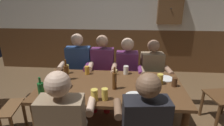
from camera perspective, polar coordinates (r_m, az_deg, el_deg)
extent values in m
cube|color=brown|center=(4.66, 2.16, 4.17)|extent=(6.41, 0.12, 1.07)
cube|color=brown|center=(2.39, -0.42, -7.48)|extent=(1.89, 0.99, 0.04)
cylinder|color=brown|center=(2.48, -22.85, -18.11)|extent=(0.08, 0.08, 0.69)
cylinder|color=brown|center=(3.10, -16.03, -8.99)|extent=(0.08, 0.08, 0.69)
cylinder|color=brown|center=(3.00, 17.34, -10.25)|extent=(0.08, 0.08, 0.69)
cube|color=#2D4C84|center=(3.20, -10.59, 0.17)|extent=(0.43, 0.24, 0.55)
sphere|color=beige|center=(3.09, -11.08, 7.33)|extent=(0.20, 0.20, 0.20)
cylinder|color=black|center=(3.16, -8.68, -5.07)|extent=(0.16, 0.38, 0.13)
cylinder|color=black|center=(3.20, -12.75, -5.00)|extent=(0.16, 0.38, 0.13)
cylinder|color=black|center=(3.12, -8.92, -11.02)|extent=(0.10, 0.10, 0.42)
cylinder|color=black|center=(3.16, -13.10, -10.86)|extent=(0.10, 0.10, 0.42)
cylinder|color=beige|center=(2.93, -6.87, -0.94)|extent=(0.10, 0.29, 0.08)
cylinder|color=beige|center=(3.03, -15.88, -0.91)|extent=(0.10, 0.29, 0.08)
cube|color=#6B2D66|center=(3.12, -3.03, -0.17)|extent=(0.39, 0.20, 0.54)
sphere|color=tan|center=(3.01, -3.17, 7.01)|extent=(0.20, 0.20, 0.20)
cylinder|color=#AD1919|center=(3.06, -1.36, -5.68)|extent=(0.13, 0.43, 0.13)
cylinder|color=#AD1919|center=(3.09, -5.29, -5.52)|extent=(0.13, 0.43, 0.13)
cylinder|color=#AD1919|center=(3.01, -1.74, -12.07)|extent=(0.10, 0.10, 0.42)
cylinder|color=#AD1919|center=(3.03, -5.80, -11.85)|extent=(0.10, 0.10, 0.42)
cylinder|color=tan|center=(2.87, 0.76, -1.45)|extent=(0.08, 0.28, 0.08)
cylinder|color=#6B2D66|center=(2.93, -7.96, -1.18)|extent=(0.08, 0.28, 0.08)
cube|color=#6B2D66|center=(3.11, 4.78, -0.86)|extent=(0.37, 0.24, 0.49)
sphere|color=beige|center=(2.99, 4.99, 5.95)|extent=(0.22, 0.22, 0.22)
cylinder|color=#B78493|center=(3.06, 6.56, -5.85)|extent=(0.13, 0.43, 0.13)
cylinder|color=#B78493|center=(3.05, 2.80, -5.77)|extent=(0.13, 0.43, 0.13)
cylinder|color=#B78493|center=(3.00, 6.50, -12.28)|extent=(0.10, 0.10, 0.42)
cylinder|color=#B78493|center=(3.00, 2.60, -12.20)|extent=(0.10, 0.10, 0.42)
cylinder|color=#6B2D66|center=(2.87, 9.06, -2.37)|extent=(0.08, 0.28, 0.08)
cylinder|color=beige|center=(2.86, 0.58, -2.17)|extent=(0.08, 0.28, 0.08)
cube|color=#997F60|center=(3.14, 12.57, -1.12)|extent=(0.39, 0.26, 0.48)
sphere|color=#9E755B|center=(3.03, 13.09, 5.39)|extent=(0.20, 0.20, 0.20)
cylinder|color=#33724C|center=(3.14, 14.61, -5.72)|extent=(0.17, 0.39, 0.13)
cylinder|color=#33724C|center=(3.09, 10.96, -5.83)|extent=(0.17, 0.39, 0.13)
cylinder|color=#33724C|center=(3.11, 15.07, -11.69)|extent=(0.10, 0.10, 0.42)
cylinder|color=#33724C|center=(3.06, 11.33, -11.91)|extent=(0.10, 0.10, 0.42)
cylinder|color=#9E755B|center=(2.97, 17.73, -2.41)|extent=(0.11, 0.29, 0.08)
cylinder|color=#997F60|center=(2.86, 9.55, -2.55)|extent=(0.11, 0.29, 0.08)
cube|color=#997F60|center=(1.80, -15.59, -18.07)|extent=(0.42, 0.24, 0.52)
sphere|color=beige|center=(1.58, -16.95, -6.40)|extent=(0.23, 0.23, 0.23)
cylinder|color=beige|center=(2.04, -20.28, -12.63)|extent=(0.10, 0.28, 0.08)
cylinder|color=beige|center=(1.93, -6.78, -13.43)|extent=(0.10, 0.28, 0.08)
sphere|color=brown|center=(1.48, 11.56, -7.00)|extent=(0.21, 0.21, 0.21)
cylinder|color=brown|center=(1.85, 1.88, -14.34)|extent=(0.11, 0.29, 0.08)
cylinder|color=brown|center=(1.93, 16.00, -13.61)|extent=(0.11, 0.29, 0.08)
cube|color=brown|center=(2.82, -31.87, -12.09)|extent=(0.51, 0.51, 0.02)
cylinder|color=brown|center=(3.00, -26.14, -14.19)|extent=(0.04, 0.04, 0.44)
cube|color=brown|center=(3.14, 32.16, -8.97)|extent=(0.51, 0.51, 0.02)
cylinder|color=brown|center=(3.01, 30.58, -14.95)|extent=(0.04, 0.04, 0.44)
cylinder|color=brown|center=(3.27, 26.72, -11.43)|extent=(0.04, 0.04, 0.44)
cylinder|color=brown|center=(3.48, 32.10, -10.49)|extent=(0.04, 0.04, 0.44)
cylinder|color=#F9E08C|center=(2.67, 1.30, -2.96)|extent=(0.04, 0.04, 0.08)
cube|color=#B2B7BC|center=(2.40, -14.78, -6.90)|extent=(0.14, 0.10, 0.05)
cylinder|color=white|center=(2.13, 7.22, -10.50)|extent=(0.23, 0.23, 0.01)
cylinder|color=white|center=(2.65, 16.65, -4.80)|extent=(0.23, 0.23, 0.01)
cylinder|color=#195923|center=(2.28, -21.72, -7.68)|extent=(0.07, 0.07, 0.15)
cylinder|color=#195923|center=(2.24, -22.08, -5.13)|extent=(0.03, 0.03, 0.07)
cylinder|color=#593314|center=(2.57, -14.37, -2.99)|extent=(0.06, 0.06, 0.21)
cylinder|color=#593314|center=(2.52, -14.65, 0.09)|extent=(0.03, 0.03, 0.09)
cylinder|color=#593314|center=(2.23, 0.80, -5.77)|extent=(0.06, 0.06, 0.22)
cylinder|color=#593314|center=(2.17, 0.82, -2.26)|extent=(0.02, 0.02, 0.08)
cylinder|color=#E5C64C|center=(2.03, -2.32, -9.91)|extent=(0.07, 0.07, 0.14)
cylinder|color=#E5C64C|center=(2.03, -5.64, -10.10)|extent=(0.08, 0.08, 0.14)
cylinder|color=white|center=(2.69, 4.46, -2.24)|extent=(0.08, 0.08, 0.13)
cylinder|color=#E5C64C|center=(2.80, -14.23, -1.92)|extent=(0.07, 0.07, 0.13)
cylinder|color=#E5C64C|center=(2.15, 12.68, -9.14)|extent=(0.08, 0.08, 0.10)
cylinder|color=gold|center=(2.37, 10.09, -5.82)|extent=(0.07, 0.07, 0.13)
cylinder|color=#E5C64C|center=(2.46, 15.04, -4.99)|extent=(0.08, 0.08, 0.14)
cylinder|color=#4C2D19|center=(2.46, 19.31, -5.77)|extent=(0.07, 0.07, 0.12)
cylinder|color=gold|center=(2.71, -7.95, -2.29)|extent=(0.07, 0.07, 0.12)
cube|color=brown|center=(4.46, 18.11, 16.21)|extent=(0.56, 0.12, 0.70)
sphere|color=black|center=(4.39, 18.32, 16.14)|extent=(0.03, 0.03, 0.03)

